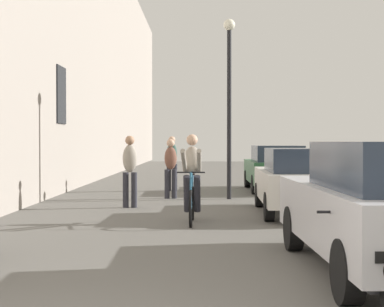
{
  "coord_description": "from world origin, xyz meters",
  "views": [
    {
      "loc": [
        0.94,
        -3.86,
        1.56
      ],
      "look_at": [
        0.69,
        14.84,
        1.2
      ],
      "focal_mm": 56.43,
      "sensor_mm": 36.0,
      "label": 1
    }
  ],
  "objects": [
    {
      "name": "street_lamp",
      "position": [
        1.73,
        12.57,
        3.11
      ],
      "size": [
        0.32,
        0.32,
        4.9
      ],
      "color": "black",
      "rests_on": "ground_plane"
    },
    {
      "name": "pedestrian_near",
      "position": [
        -0.73,
        10.39,
        0.96
      ],
      "size": [
        0.37,
        0.29,
        1.71
      ],
      "color": "#26262D",
      "rests_on": "ground_plane"
    },
    {
      "name": "parked_car_third",
      "position": [
        3.33,
        15.27,
        0.75
      ],
      "size": [
        1.73,
        4.06,
        1.44
      ],
      "color": "#23512D",
      "rests_on": "ground_plane"
    },
    {
      "name": "pedestrian_far",
      "position": [
        0.04,
        15.31,
        0.98
      ],
      "size": [
        0.38,
        0.3,
        1.74
      ],
      "color": "#26262D",
      "rests_on": "ground_plane"
    },
    {
      "name": "cyclist_on_bicycle",
      "position": [
        0.78,
        7.8,
        0.81
      ],
      "size": [
        0.52,
        1.76,
        1.74
      ],
      "color": "black",
      "rests_on": "ground_plane"
    },
    {
      "name": "parked_motorcycle",
      "position": [
        2.48,
        1.63,
        0.4
      ],
      "size": [
        0.62,
        2.15,
        0.92
      ],
      "color": "black",
      "rests_on": "ground_plane"
    },
    {
      "name": "building_facade_left",
      "position": [
        -3.45,
        14.0,
        5.46
      ],
      "size": [
        0.54,
        68.0,
        10.91
      ],
      "color": "gray",
      "rests_on": "ground_plane"
    },
    {
      "name": "pedestrian_mid",
      "position": [
        0.13,
        12.72,
        0.92
      ],
      "size": [
        0.37,
        0.29,
        1.64
      ],
      "color": "#26262D",
      "rests_on": "ground_plane"
    },
    {
      "name": "parked_car_second",
      "position": [
        3.08,
        9.13,
        0.74
      ],
      "size": [
        1.78,
        4.05,
        1.42
      ],
      "color": "beige",
      "rests_on": "ground_plane"
    }
  ]
}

